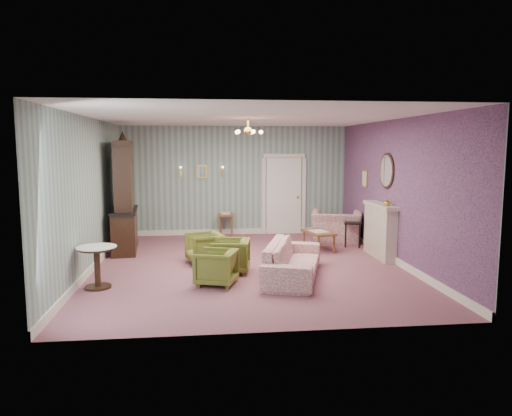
{
  "coord_description": "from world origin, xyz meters",
  "views": [
    {
      "loc": [
        -0.89,
        -9.28,
        2.33
      ],
      "look_at": [
        0.2,
        0.4,
        1.1
      ],
      "focal_mm": 33.53,
      "sensor_mm": 36.0,
      "label": 1
    }
  ],
  "objects": [
    {
      "name": "door",
      "position": [
        1.3,
        3.46,
        1.08
      ],
      "size": [
        1.12,
        0.12,
        2.16
      ],
      "primitive_type": null,
      "color": "white",
      "rests_on": "floor"
    },
    {
      "name": "floor",
      "position": [
        0.0,
        0.0,
        0.0
      ],
      "size": [
        7.0,
        7.0,
        0.0
      ],
      "primitive_type": "plane",
      "color": "#8D5260",
      "rests_on": "ground"
    },
    {
      "name": "olive_chair_c",
      "position": [
        -0.86,
        0.27,
        0.34
      ],
      "size": [
        0.78,
        0.81,
        0.68
      ],
      "primitive_type": "imported",
      "rotation": [
        0.0,
        0.0,
        -1.28
      ],
      "color": "#616623",
      "rests_on": "floor"
    },
    {
      "name": "olive_chair_a",
      "position": [
        -0.68,
        -1.28,
        0.33
      ],
      "size": [
        0.77,
        0.8,
        0.66
      ],
      "primitive_type": "imported",
      "rotation": [
        0.0,
        0.0,
        -1.88
      ],
      "color": "#616623",
      "rests_on": "floor"
    },
    {
      "name": "framed_print",
      "position": [
        2.97,
        1.75,
        1.6
      ],
      "size": [
        0.04,
        0.34,
        0.42
      ],
      "primitive_type": null,
      "color": "gold",
      "rests_on": "wall_right"
    },
    {
      "name": "side_table_black",
      "position": [
        2.63,
        1.52,
        0.3
      ],
      "size": [
        0.5,
        0.5,
        0.59
      ],
      "primitive_type": null,
      "rotation": [
        0.0,
        0.0,
        -0.32
      ],
      "color": "black",
      "rests_on": "floor"
    },
    {
      "name": "gilt_mirror_back",
      "position": [
        -0.9,
        3.46,
        1.7
      ],
      "size": [
        0.28,
        0.06,
        0.36
      ],
      "primitive_type": null,
      "color": "gold",
      "rests_on": "wall_back"
    },
    {
      "name": "nesting_table",
      "position": [
        -0.29,
        3.15,
        0.33
      ],
      "size": [
        0.44,
        0.54,
        0.66
      ],
      "primitive_type": null,
      "rotation": [
        0.0,
        0.0,
        -0.09
      ],
      "color": "brown",
      "rests_on": "floor"
    },
    {
      "name": "wingback_chair",
      "position": [
        2.41,
        2.13,
        0.52
      ],
      "size": [
        1.36,
        1.08,
        1.04
      ],
      "primitive_type": "imported",
      "rotation": [
        0.0,
        0.0,
        2.85
      ],
      "color": "#9F405B",
      "rests_on": "floor"
    },
    {
      "name": "mantel_vase",
      "position": [
        2.84,
        0.0,
        1.23
      ],
      "size": [
        0.15,
        0.15,
        0.15
      ],
      "primitive_type": "imported",
      "color": "gold",
      "rests_on": "fireplace"
    },
    {
      "name": "coffee_table",
      "position": [
        1.73,
        1.2,
        0.22
      ],
      "size": [
        0.68,
        0.96,
        0.45
      ],
      "primitive_type": null,
      "rotation": [
        0.0,
        0.0,
        0.24
      ],
      "color": "brown",
      "rests_on": "floor"
    },
    {
      "name": "chandelier",
      "position": [
        0.0,
        0.0,
        2.63
      ],
      "size": [
        0.56,
        0.56,
        0.36
      ],
      "primitive_type": null,
      "color": "gold",
      "rests_on": "ceiling"
    },
    {
      "name": "wall_right_floral",
      "position": [
        2.98,
        0.0,
        1.45
      ],
      "size": [
        0.0,
        7.0,
        7.0
      ],
      "primitive_type": "plane",
      "rotation": [
        1.57,
        0.0,
        -1.57
      ],
      "color": "#B35989",
      "rests_on": "ground"
    },
    {
      "name": "olive_chair_b",
      "position": [
        -0.38,
        -0.49,
        0.35
      ],
      "size": [
        0.74,
        0.77,
        0.7
      ],
      "primitive_type": "imported",
      "rotation": [
        0.0,
        0.0,
        -1.73
      ],
      "color": "#616623",
      "rests_on": "floor"
    },
    {
      "name": "wall_right",
      "position": [
        3.0,
        0.0,
        1.45
      ],
      "size": [
        0.0,
        7.0,
        7.0
      ],
      "primitive_type": "plane",
      "rotation": [
        1.57,
        0.0,
        -1.57
      ],
      "color": "slate",
      "rests_on": "ground"
    },
    {
      "name": "wall_back",
      "position": [
        0.0,
        3.5,
        1.45
      ],
      "size": [
        6.0,
        0.0,
        6.0
      ],
      "primitive_type": "plane",
      "rotation": [
        1.57,
        0.0,
        0.0
      ],
      "color": "slate",
      "rests_on": "ground"
    },
    {
      "name": "wall_left",
      "position": [
        -3.0,
        0.0,
        1.45
      ],
      "size": [
        0.0,
        7.0,
        7.0
      ],
      "primitive_type": "plane",
      "rotation": [
        1.57,
        0.0,
        1.57
      ],
      "color": "slate",
      "rests_on": "ground"
    },
    {
      "name": "dresser",
      "position": [
        -2.65,
        1.65,
        1.32
      ],
      "size": [
        0.7,
        1.63,
        2.64
      ],
      "primitive_type": null,
      "rotation": [
        0.0,
        0.0,
        0.1
      ],
      "color": "black",
      "rests_on": "floor"
    },
    {
      "name": "wall_front",
      "position": [
        0.0,
        -3.5,
        1.45
      ],
      "size": [
        6.0,
        0.0,
        6.0
      ],
      "primitive_type": "plane",
      "rotation": [
        -1.57,
        0.0,
        0.0
      ],
      "color": "slate",
      "rests_on": "ground"
    },
    {
      "name": "sofa_chintz",
      "position": [
        0.72,
        -0.97,
        0.43
      ],
      "size": [
        1.26,
        2.28,
        0.86
      ],
      "primitive_type": "imported",
      "rotation": [
        0.0,
        0.0,
        1.27
      ],
      "color": "#9F405B",
      "rests_on": "floor"
    },
    {
      "name": "sconce_left",
      "position": [
        -1.45,
        3.44,
        1.7
      ],
      "size": [
        0.16,
        0.12,
        0.3
      ],
      "primitive_type": null,
      "color": "gold",
      "rests_on": "wall_back"
    },
    {
      "name": "ceiling",
      "position": [
        0.0,
        0.0,
        2.9
      ],
      "size": [
        7.0,
        7.0,
        0.0
      ],
      "primitive_type": "plane",
      "rotation": [
        3.14,
        0.0,
        0.0
      ],
      "color": "white",
      "rests_on": "ground"
    },
    {
      "name": "oval_mirror",
      "position": [
        2.96,
        0.4,
        1.85
      ],
      "size": [
        0.04,
        0.76,
        0.84
      ],
      "primitive_type": null,
      "color": "white",
      "rests_on": "wall_right"
    },
    {
      "name": "sconce_right",
      "position": [
        -0.35,
        3.44,
        1.7
      ],
      "size": [
        0.16,
        0.12,
        0.3
      ],
      "primitive_type": null,
      "color": "gold",
      "rests_on": "wall_back"
    },
    {
      "name": "pedestal_table",
      "position": [
        -2.65,
        -1.27,
        0.36
      ],
      "size": [
        0.85,
        0.85,
        0.71
      ],
      "primitive_type": null,
      "rotation": [
        0.0,
        0.0,
        -0.37
      ],
      "color": "black",
      "rests_on": "floor"
    },
    {
      "name": "burgundy_cushion",
      "position": [
        2.36,
        1.98,
        0.48
      ],
      "size": [
        0.41,
        0.28,
        0.39
      ],
      "primitive_type": "cube",
      "rotation": [
        0.17,
        0.0,
        -0.35
      ],
      "color": "maroon",
      "rests_on": "wingback_chair"
    },
    {
      "name": "fireplace",
      "position": [
        2.86,
        0.4,
        0.58
      ],
      "size": [
        0.3,
        1.4,
        1.16
      ],
      "primitive_type": null,
      "color": "beige",
      "rests_on": "floor"
    }
  ]
}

